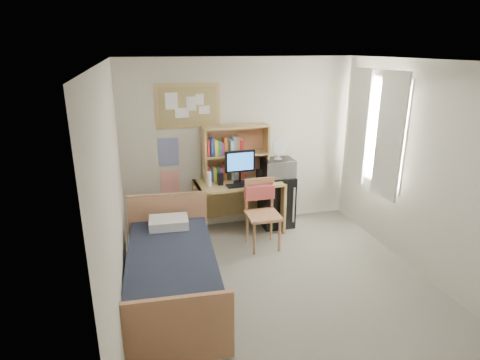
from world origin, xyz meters
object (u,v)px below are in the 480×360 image
object	(u,v)px
desk	(239,207)
bed	(172,277)
bulletin_board	(188,106)
speaker_left	(220,179)
desk_chair	(263,215)
desk_fan	(278,150)
mini_fridge	(276,200)
speaker_right	(259,175)
microwave	(278,168)
monitor	(240,167)

from	to	relation	value
desk	bed	bearing A→B (deg)	-130.45
desk	bed	distance (m)	1.92
bulletin_board	desk	distance (m)	1.69
bulletin_board	speaker_left	world-z (taller)	bulletin_board
desk_chair	speaker_left	xyz separation A→B (m)	(-0.49, 0.52, 0.40)
bed	desk_fan	bearing A→B (deg)	44.67
bulletin_board	mini_fridge	size ratio (longest dim) A/B	1.14
speaker_right	microwave	distance (m)	0.36
desk	monitor	distance (m)	0.65
bulletin_board	bed	size ratio (longest dim) A/B	0.47
speaker_right	monitor	bearing A→B (deg)	-180.00
mini_fridge	desk_fan	xyz separation A→B (m)	(-0.00, -0.02, 0.83)
desk	speaker_left	bearing A→B (deg)	-168.69
monitor	desk_chair	bearing A→B (deg)	-72.89
desk_chair	monitor	size ratio (longest dim) A/B	2.05
monitor	microwave	distance (m)	0.65
monitor	speaker_left	size ratio (longest dim) A/B	2.80
speaker_left	mini_fridge	bearing A→B (deg)	6.77
monitor	desk_fan	size ratio (longest dim) A/B	1.63
desk_chair	speaker_left	distance (m)	0.82
desk	mini_fridge	world-z (taller)	mini_fridge
bed	speaker_right	bearing A→B (deg)	48.52
desk	speaker_left	xyz separation A→B (m)	(-0.30, -0.07, 0.49)
desk_fan	desk	bearing A→B (deg)	-174.49
mini_fridge	desk_fan	world-z (taller)	desk_fan
microwave	desk_chair	bearing A→B (deg)	-123.84
desk	speaker_left	size ratio (longest dim) A/B	7.53
speaker_left	microwave	world-z (taller)	microwave
bulletin_board	speaker_right	xyz separation A→B (m)	(0.98, -0.37, -1.02)
desk	mini_fridge	xyz separation A→B (m)	(0.64, 0.08, 0.01)
bulletin_board	microwave	distance (m)	1.65
speaker_right	desk_fan	bearing A→B (deg)	15.06
bulletin_board	desk_chair	world-z (taller)	bulletin_board
bulletin_board	desk	bearing A→B (deg)	-25.94
desk_chair	bed	world-z (taller)	desk_chair
mini_fridge	microwave	bearing A→B (deg)	-90.00
desk_chair	microwave	xyz separation A→B (m)	(0.44, 0.66, 0.47)
mini_fridge	bulletin_board	bearing A→B (deg)	169.38
desk_fan	microwave	bearing A→B (deg)	0.00
monitor	speaker_left	bearing A→B (deg)	-180.00
speaker_left	speaker_right	bearing A→B (deg)	0.00
bulletin_board	desk_chair	xyz separation A→B (m)	(0.87, -0.93, -1.43)
microwave	speaker_left	bearing A→B (deg)	-171.76
bulletin_board	monitor	bearing A→B (deg)	-29.81
desk	bed	xyz separation A→B (m)	(-1.17, -1.51, -0.13)
mini_fridge	microwave	distance (m)	0.55
bed	monitor	distance (m)	2.03
microwave	desk_fan	xyz separation A→B (m)	(0.00, 0.00, 0.28)
bulletin_board	mini_fridge	distance (m)	2.01
desk	desk_chair	world-z (taller)	desk_chair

